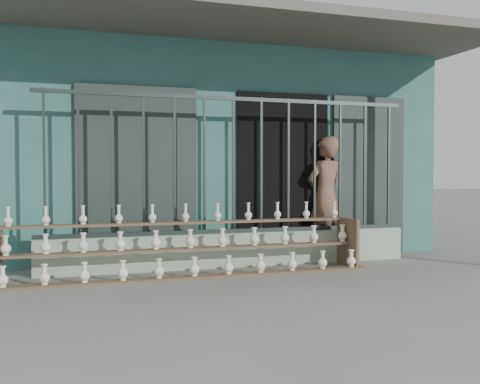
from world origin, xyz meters
name	(u,v)px	position (x,y,z in m)	size (l,w,h in m)	color
ground	(267,286)	(0.00, 0.00, 0.00)	(60.00, 60.00, 0.00)	slate
workshop_building	(188,153)	(0.00, 4.23, 1.62)	(7.40, 6.60, 3.21)	#30655E
parapet_wall	(233,250)	(0.00, 1.30, 0.23)	(5.00, 0.20, 0.45)	#9EB39A
security_fence	(233,165)	(0.00, 1.30, 1.35)	(5.00, 0.04, 1.80)	#283330
shelf_rack	(190,246)	(-0.67, 0.89, 0.36)	(4.50, 0.68, 0.85)	brown
elderly_woman	(326,197)	(1.54, 1.69, 0.89)	(0.65, 0.43, 1.78)	brown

